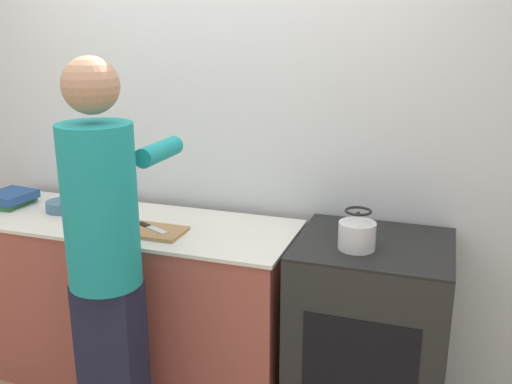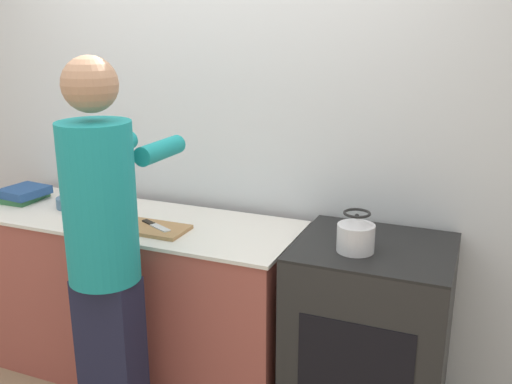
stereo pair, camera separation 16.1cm
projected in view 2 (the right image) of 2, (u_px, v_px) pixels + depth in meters
wall_back at (225, 136)px, 3.09m from camera, size 8.00×0.05×2.60m
counter at (136, 296)px, 3.11m from camera, size 1.79×0.62×0.91m
oven at (369, 339)px, 2.65m from camera, size 0.69×0.62×0.94m
person at (105, 245)px, 2.43m from camera, size 0.35×0.59×1.77m
cutting_board at (151, 228)px, 2.81m from camera, size 0.37×0.20×0.02m
knife at (155, 225)px, 2.81m from camera, size 0.21×0.12×0.01m
kettle at (356, 235)px, 2.44m from camera, size 0.16×0.16×0.18m
bowl_prep at (72, 202)px, 3.15m from camera, size 0.17×0.17×0.06m
canister_jar at (95, 197)px, 3.04m from camera, size 0.15×0.15×0.17m
book_stack at (25, 194)px, 3.27m from camera, size 0.24×0.25×0.08m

